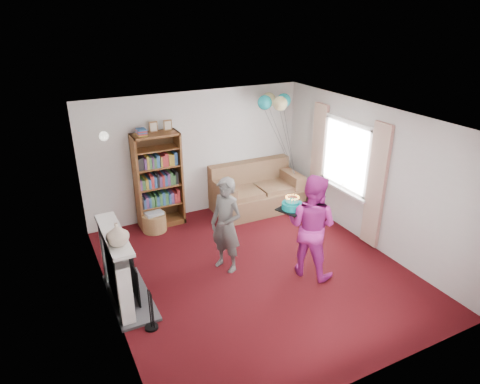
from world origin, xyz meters
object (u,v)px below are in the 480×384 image
sofa (256,192)px  person_striped (226,225)px  birthday_cake (292,206)px  bookcase (158,181)px  person_magenta (311,226)px

sofa → person_striped: 2.39m
sofa → birthday_cake: size_ratio=4.82×
sofa → birthday_cake: (-0.63, -2.29, 0.79)m
bookcase → person_magenta: 3.17m
sofa → birthday_cake: 2.51m
person_striped → birthday_cake: bearing=34.9°
bookcase → birthday_cake: 2.88m
person_striped → sofa: bearing=114.0°
person_magenta → bookcase: bearing=-0.7°
person_striped → person_magenta: (1.13, -0.71, 0.05)m
person_striped → person_magenta: person_magenta is taller
person_striped → person_magenta: size_ratio=0.94×
person_striped → birthday_cake: size_ratio=4.17×
bookcase → birthday_cake: (1.38, -2.52, 0.24)m
person_striped → birthday_cake: (0.89, -0.50, 0.36)m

